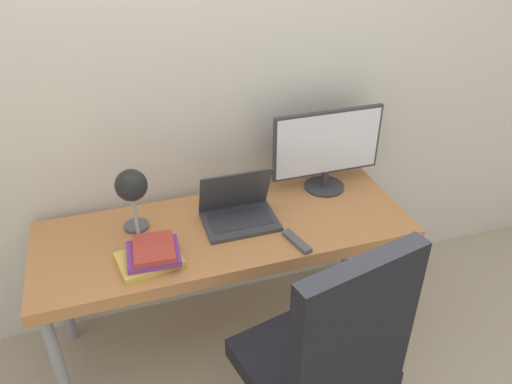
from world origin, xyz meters
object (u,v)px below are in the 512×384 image
desk_lamp (132,189)px  book_stack (152,255)px  monitor (327,148)px  office_chair (328,356)px  laptop (238,211)px

desk_lamp → book_stack: size_ratio=1.32×
monitor → office_chair: (-0.39, -0.91, -0.35)m
laptop → book_stack: bearing=-156.9°
laptop → office_chair: (0.11, -0.76, -0.17)m
book_stack → laptop: bearing=23.1°
laptop → monitor: bearing=16.2°
laptop → monitor: 0.55m
monitor → book_stack: (-0.93, -0.33, -0.19)m
laptop → desk_lamp: size_ratio=0.91×
monitor → book_stack: monitor is taller
office_chair → book_stack: office_chair is taller
laptop → desk_lamp: 0.51m
desk_lamp → office_chair: 1.01m
laptop → desk_lamp: bearing=-175.8°
laptop → office_chair: bearing=-81.4°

